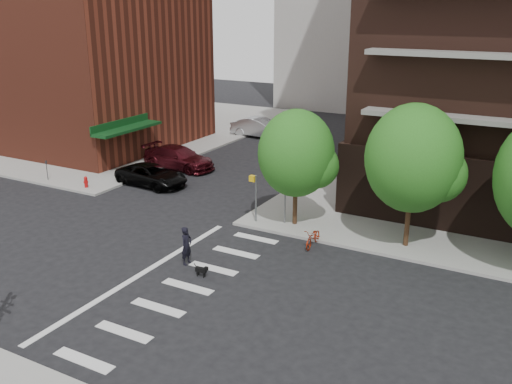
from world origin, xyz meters
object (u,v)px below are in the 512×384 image
at_px(parked_car_black, 152,175).
at_px(dog_walker, 187,246).
at_px(parked_car_maroon, 179,158).
at_px(scooter, 313,237).
at_px(fire_hydrant, 86,181).
at_px(parked_car_silver, 260,128).

height_order(parked_car_black, dog_walker, dog_walker).
bearing_deg(dog_walker, parked_car_maroon, 36.65).
relative_size(parked_car_black, dog_walker, 2.79).
xyz_separation_m(scooter, dog_walker, (-4.29, -4.64, 0.43)).
height_order(parked_car_black, scooter, parked_car_black).
distance_m(parked_car_maroon, dog_walker, 16.21).
xyz_separation_m(fire_hydrant, parked_car_silver, (2.54, 18.83, 0.32)).
relative_size(fire_hydrant, scooter, 0.41).
distance_m(parked_car_black, dog_walker, 12.52).
xyz_separation_m(parked_car_black, parked_car_maroon, (-0.86, 4.17, 0.11)).
bearing_deg(parked_car_black, scooter, -102.83).
bearing_deg(fire_hydrant, parked_car_silver, 82.32).
relative_size(fire_hydrant, parked_car_black, 0.15).
bearing_deg(fire_hydrant, parked_car_maroon, 71.62).
xyz_separation_m(parked_car_black, scooter, (13.29, -4.05, -0.23)).
bearing_deg(parked_car_maroon, parked_car_silver, 2.87).
distance_m(fire_hydrant, scooter, 16.50).
distance_m(scooter, dog_walker, 6.33).
relative_size(parked_car_maroon, dog_walker, 3.10).
xyz_separation_m(parked_car_maroon, dog_walker, (9.86, -12.87, 0.09)).
height_order(fire_hydrant, parked_car_black, parked_car_black).
relative_size(fire_hydrant, dog_walker, 0.41).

